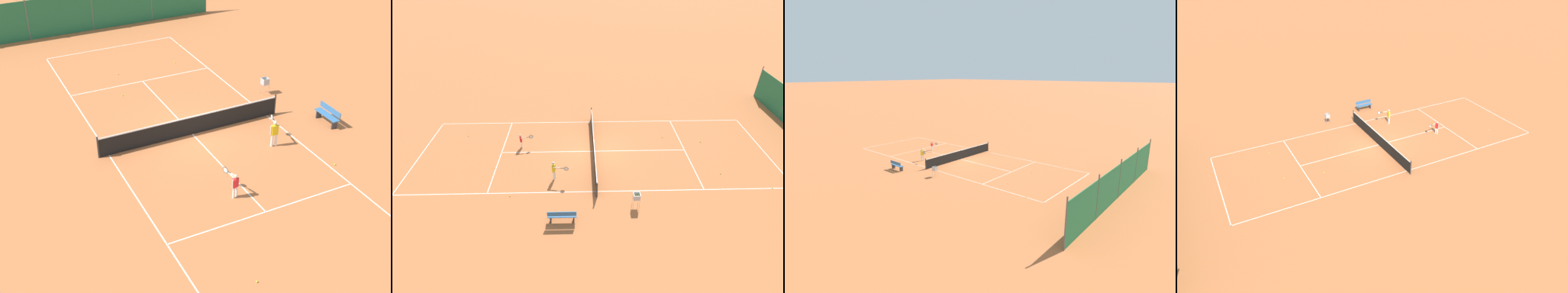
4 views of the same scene
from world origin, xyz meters
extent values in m
plane|color=#BC6638|center=(0.00, 0.00, 0.00)|extent=(600.00, 600.00, 0.00)
cube|color=white|center=(0.00, 11.90, 0.00)|extent=(8.25, 0.05, 0.01)
cube|color=white|center=(0.00, -11.90, 0.00)|extent=(8.25, 0.05, 0.01)
cube|color=white|center=(-4.10, 0.00, 0.00)|extent=(0.05, 23.85, 0.01)
cube|color=white|center=(4.10, 0.00, 0.00)|extent=(0.05, 23.85, 0.01)
cube|color=white|center=(0.00, 6.40, 0.00)|extent=(8.20, 0.05, 0.01)
cube|color=white|center=(0.00, -6.40, 0.00)|extent=(8.20, 0.05, 0.01)
cube|color=white|center=(0.00, 0.00, 0.00)|extent=(0.05, 12.80, 0.01)
cylinder|color=#2D2D2D|center=(-4.55, 0.00, 0.53)|extent=(0.08, 0.08, 1.06)
cylinder|color=#2D2D2D|center=(4.55, 0.00, 0.53)|extent=(0.08, 0.08, 1.06)
cube|color=black|center=(0.00, 0.00, 0.46)|extent=(9.10, 0.02, 0.91)
cube|color=white|center=(0.00, 0.00, 0.93)|extent=(9.10, 0.04, 0.06)
cylinder|color=#59595E|center=(-8.60, 15.50, 1.45)|extent=(0.08, 0.08, 2.90)
cylinder|color=white|center=(2.76, -2.53, 0.30)|extent=(0.11, 0.11, 0.60)
cylinder|color=white|center=(2.95, -2.56, 0.30)|extent=(0.11, 0.11, 0.60)
cube|color=yellow|center=(2.85, -2.54, 0.84)|extent=(0.32, 0.22, 0.47)
sphere|color=beige|center=(2.85, -2.54, 1.19)|extent=(0.18, 0.18, 0.18)
cylinder|color=beige|center=(2.67, -2.51, 0.84)|extent=(0.07, 0.07, 0.47)
cylinder|color=beige|center=(3.08, -2.35, 1.02)|extent=(0.15, 0.47, 0.07)
cylinder|color=black|center=(3.14, -2.01, 1.02)|extent=(0.07, 0.22, 0.03)
torus|color=black|center=(3.19, -1.77, 1.02)|extent=(0.07, 0.28, 0.28)
cylinder|color=silver|center=(3.19, -1.77, 1.02)|extent=(0.05, 0.25, 0.25)
cylinder|color=white|center=(-0.68, -5.10, 0.25)|extent=(0.09, 0.09, 0.51)
cylinder|color=white|center=(-0.52, -5.06, 0.25)|extent=(0.09, 0.09, 0.51)
cube|color=red|center=(-0.60, -5.08, 0.71)|extent=(0.28, 0.20, 0.39)
sphere|color=beige|center=(-0.60, -5.08, 1.01)|extent=(0.16, 0.16, 0.16)
cylinder|color=beige|center=(-0.75, -5.12, 0.71)|extent=(0.06, 0.06, 0.39)
cylinder|color=beige|center=(-0.50, -4.85, 0.86)|extent=(0.17, 0.39, 0.06)
cylinder|color=black|center=(-0.59, -4.57, 0.86)|extent=(0.08, 0.18, 0.03)
torus|color=black|center=(-0.65, -4.35, 0.86)|extent=(0.10, 0.28, 0.28)
cylinder|color=silver|center=(-0.65, -4.35, 0.86)|extent=(0.07, 0.24, 0.25)
sphere|color=#CCE033|center=(2.68, 7.93, 0.03)|extent=(0.07, 0.07, 0.07)
sphere|color=#CCE033|center=(-1.62, 5.20, 0.03)|extent=(0.07, 0.07, 0.07)
sphere|color=#CCE033|center=(-2.20, -9.33, 0.03)|extent=(0.07, 0.07, 0.07)
sphere|color=#CCE033|center=(-0.95, 7.85, 0.03)|extent=(0.07, 0.07, 0.07)
sphere|color=#CCE033|center=(4.37, -5.02, 0.03)|extent=(0.07, 0.07, 0.07)
sphere|color=#CCE033|center=(4.08, 10.50, 0.03)|extent=(0.07, 0.07, 0.07)
cylinder|color=#B7B7BC|center=(5.13, 1.95, 0.28)|extent=(0.02, 0.02, 0.55)
cylinder|color=#B7B7BC|center=(5.47, 1.95, 0.28)|extent=(0.02, 0.02, 0.55)
cylinder|color=#B7B7BC|center=(5.13, 2.29, 0.28)|extent=(0.02, 0.02, 0.55)
cylinder|color=#B7B7BC|center=(5.47, 2.29, 0.28)|extent=(0.02, 0.02, 0.55)
cube|color=#B7B7BC|center=(5.30, 2.12, 0.56)|extent=(0.34, 0.34, 0.02)
cube|color=#B7B7BC|center=(5.30, 1.95, 0.72)|extent=(0.34, 0.02, 0.34)
cube|color=#B7B7BC|center=(5.30, 2.29, 0.72)|extent=(0.34, 0.02, 0.34)
cube|color=#B7B7BC|center=(5.13, 2.12, 0.72)|extent=(0.02, 0.34, 0.34)
cube|color=#B7B7BC|center=(5.47, 2.12, 0.72)|extent=(0.02, 0.34, 0.34)
sphere|color=#CCE033|center=(5.25, 2.20, 0.60)|extent=(0.07, 0.07, 0.07)
sphere|color=#CCE033|center=(5.16, 2.13, 0.60)|extent=(0.07, 0.07, 0.07)
sphere|color=#CCE033|center=(5.36, 2.18, 0.60)|extent=(0.07, 0.07, 0.07)
sphere|color=#CCE033|center=(5.19, 2.08, 0.60)|extent=(0.07, 0.07, 0.07)
sphere|color=#CCE033|center=(5.19, 2.20, 0.60)|extent=(0.07, 0.07, 0.07)
sphere|color=#CCE033|center=(5.27, 2.03, 0.60)|extent=(0.07, 0.07, 0.07)
sphere|color=#CCE033|center=(5.34, 2.15, 0.66)|extent=(0.07, 0.07, 0.07)
sphere|color=#CCE033|center=(5.34, 2.07, 0.66)|extent=(0.07, 0.07, 0.07)
sphere|color=#CCE033|center=(5.23, 2.20, 0.66)|extent=(0.07, 0.07, 0.07)
sphere|color=#CCE033|center=(5.26, 2.16, 0.66)|extent=(0.07, 0.07, 0.07)
sphere|color=#CCE033|center=(5.33, 2.16, 0.66)|extent=(0.07, 0.07, 0.07)
sphere|color=#CCE033|center=(5.17, 2.04, 0.66)|extent=(0.07, 0.07, 0.07)
sphere|color=#CCE033|center=(5.35, 2.20, 0.71)|extent=(0.07, 0.07, 0.07)
sphere|color=#CCE033|center=(5.19, 2.24, 0.71)|extent=(0.07, 0.07, 0.07)
cube|color=#336699|center=(6.30, -1.91, 0.44)|extent=(0.36, 1.50, 0.05)
cube|color=#336699|center=(6.46, -1.91, 0.70)|extent=(0.04, 1.50, 0.28)
cube|color=#333338|center=(6.30, -2.51, 0.22)|extent=(0.32, 0.06, 0.44)
cube|color=#333338|center=(6.30, -1.31, 0.22)|extent=(0.32, 0.06, 0.44)
camera|label=1|loc=(-9.51, -19.71, 13.17)|focal=50.00mm
camera|label=2|loc=(17.33, -0.86, 12.34)|focal=28.00mm
camera|label=3|loc=(21.68, 21.11, 8.65)|focal=28.00mm
camera|label=4|loc=(-22.43, 12.41, 15.04)|focal=35.00mm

